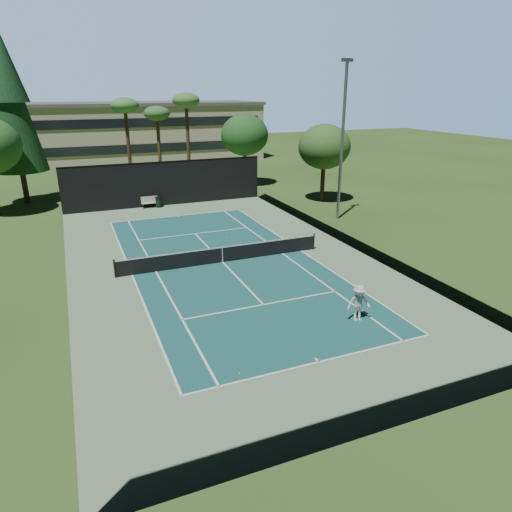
# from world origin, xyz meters

# --- Properties ---
(ground) EXTENTS (160.00, 160.00, 0.00)m
(ground) POSITION_xyz_m (0.00, 0.00, 0.00)
(ground) COLOR #2F501E
(ground) RESTS_ON ground
(apron_slab) EXTENTS (18.00, 32.00, 0.01)m
(apron_slab) POSITION_xyz_m (0.00, 0.00, 0.01)
(apron_slab) COLOR #658B61
(apron_slab) RESTS_ON ground
(court_surface) EXTENTS (10.97, 23.77, 0.01)m
(court_surface) POSITION_xyz_m (0.00, 0.00, 0.01)
(court_surface) COLOR #1A5253
(court_surface) RESTS_ON ground
(court_lines) EXTENTS (11.07, 23.87, 0.01)m
(court_lines) POSITION_xyz_m (0.00, 0.00, 0.02)
(court_lines) COLOR white
(court_lines) RESTS_ON ground
(tennis_net) EXTENTS (12.90, 0.10, 1.10)m
(tennis_net) POSITION_xyz_m (0.00, 0.00, 0.56)
(tennis_net) COLOR black
(tennis_net) RESTS_ON ground
(fence) EXTENTS (18.04, 32.05, 4.03)m
(fence) POSITION_xyz_m (0.00, 0.06, 2.01)
(fence) COLOR black
(fence) RESTS_ON ground
(player) EXTENTS (1.26, 0.90, 1.76)m
(player) POSITION_xyz_m (3.42, -9.51, 0.88)
(player) COLOR silver
(player) RESTS_ON ground
(tennis_ball_a) EXTENTS (0.08, 0.08, 0.08)m
(tennis_ball_a) POSITION_xyz_m (-3.16, -11.44, 0.04)
(tennis_ball_a) COLOR #C0CF2F
(tennis_ball_a) RESTS_ON ground
(tennis_ball_b) EXTENTS (0.07, 0.07, 0.07)m
(tennis_ball_b) POSITION_xyz_m (-4.13, 1.29, 0.04)
(tennis_ball_b) COLOR #DFF036
(tennis_ball_b) RESTS_ON ground
(tennis_ball_c) EXTENTS (0.06, 0.06, 0.06)m
(tennis_ball_c) POSITION_xyz_m (1.83, 4.52, 0.03)
(tennis_ball_c) COLOR #DFF638
(tennis_ball_c) RESTS_ON ground
(tennis_ball_d) EXTENTS (0.07, 0.07, 0.07)m
(tennis_ball_d) POSITION_xyz_m (-5.38, 5.72, 0.03)
(tennis_ball_d) COLOR #D8EC35
(tennis_ball_d) RESTS_ON ground
(park_bench) EXTENTS (1.50, 0.45, 1.02)m
(park_bench) POSITION_xyz_m (-1.65, 15.70, 0.55)
(park_bench) COLOR #B8B199
(park_bench) RESTS_ON ground
(trash_bin) EXTENTS (0.56, 0.56, 0.95)m
(trash_bin) POSITION_xyz_m (-0.90, 15.50, 0.48)
(trash_bin) COLOR black
(trash_bin) RESTS_ON ground
(pine_tree) EXTENTS (4.80, 4.80, 15.00)m
(pine_tree) POSITION_xyz_m (-12.00, 22.00, 9.55)
(pine_tree) COLOR #432C1D
(pine_tree) RESTS_ON ground
(palm_a) EXTENTS (2.80, 2.80, 9.32)m
(palm_a) POSITION_xyz_m (-2.00, 24.00, 8.19)
(palm_a) COLOR #452B1D
(palm_a) RESTS_ON ground
(palm_b) EXTENTS (2.80, 2.80, 8.42)m
(palm_b) POSITION_xyz_m (1.50, 26.00, 7.36)
(palm_b) COLOR #4B3420
(palm_b) RESTS_ON ground
(palm_c) EXTENTS (2.80, 2.80, 9.77)m
(palm_c) POSITION_xyz_m (4.00, 23.00, 8.60)
(palm_c) COLOR #4A2F1F
(palm_c) RESTS_ON ground
(decid_tree_a) EXTENTS (5.12, 5.12, 7.62)m
(decid_tree_a) POSITION_xyz_m (10.00, 22.00, 5.42)
(decid_tree_a) COLOR #3F2F1B
(decid_tree_a) RESTS_ON ground
(decid_tree_b) EXTENTS (4.80, 4.80, 7.14)m
(decid_tree_b) POSITION_xyz_m (14.00, 12.00, 5.08)
(decid_tree_b) COLOR #3F2C1B
(decid_tree_b) RESTS_ON ground
(campus_building) EXTENTS (40.50, 12.50, 8.30)m
(campus_building) POSITION_xyz_m (0.00, 45.98, 4.21)
(campus_building) COLOR beige
(campus_building) RESTS_ON ground
(light_pole) EXTENTS (0.90, 0.25, 12.22)m
(light_pole) POSITION_xyz_m (12.00, 6.00, 6.46)
(light_pole) COLOR #94979D
(light_pole) RESTS_ON ground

